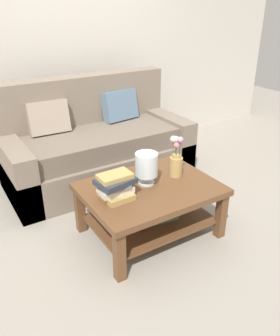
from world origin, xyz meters
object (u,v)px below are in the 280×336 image
glass_hurricane_vase (146,165)px  flower_pitcher (176,160)px  couch (96,146)px  coffee_table (150,200)px  book_stack_main (115,186)px

glass_hurricane_vase → flower_pitcher: 0.28m
couch → flower_pitcher: (0.21, -1.12, 0.22)m
coffee_table → glass_hurricane_vase: bearing=91.1°
couch → book_stack_main: couch is taller
glass_hurricane_vase → book_stack_main: bearing=-168.8°
book_stack_main → flower_pitcher: size_ratio=0.84×
book_stack_main → glass_hurricane_vase: (0.31, 0.06, 0.06)m
coffee_table → book_stack_main: 0.38m
couch → flower_pitcher: couch is taller
book_stack_main → couch: bearing=71.9°
flower_pitcher → coffee_table: bearing=-170.7°
book_stack_main → flower_pitcher: (0.59, 0.05, 0.05)m
couch → coffee_table: 1.16m
couch → flower_pitcher: size_ratio=5.41×
book_stack_main → glass_hurricane_vase: glass_hurricane_vase is taller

